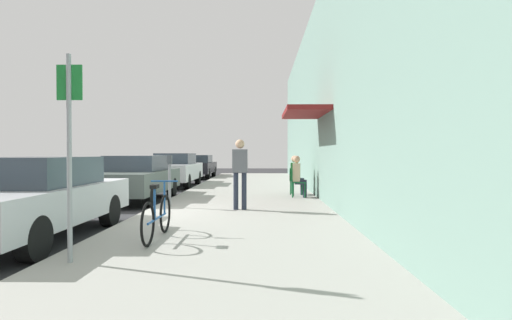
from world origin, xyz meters
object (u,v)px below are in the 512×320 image
at_px(parking_meter, 170,177).
at_px(cafe_chair_0, 297,181).
at_px(parked_car_1, 137,178).
at_px(parked_car_3, 198,166).
at_px(street_sign, 69,141).
at_px(bicycle_0, 157,217).
at_px(parked_car_2, 175,169).
at_px(cafe_chair_1, 294,179).
at_px(seated_patron_1, 296,173).
at_px(pedestrian_standing, 240,168).
at_px(parked_car_0, 34,197).
at_px(seated_patron_0, 298,175).

bearing_deg(parking_meter, cafe_chair_0, 34.79).
distance_m(parked_car_1, parked_car_3, 11.73).
height_order(parked_car_1, parked_car_3, parked_car_1).
bearing_deg(cafe_chair_0, parked_car_3, 113.17).
height_order(street_sign, bicycle_0, street_sign).
bearing_deg(bicycle_0, parked_car_2, 100.96).
relative_size(parked_car_3, cafe_chair_1, 5.06).
xyz_separation_m(parked_car_1, parked_car_2, (0.00, 5.51, 0.03)).
xyz_separation_m(parked_car_3, seated_patron_1, (5.02, -10.77, 0.10)).
xyz_separation_m(parked_car_2, seated_patron_1, (5.02, -4.55, 0.05)).
bearing_deg(bicycle_0, parked_car_1, 110.34).
relative_size(parked_car_3, seated_patron_1, 3.41).
bearing_deg(street_sign, cafe_chair_0, 65.33).
distance_m(parked_car_1, cafe_chair_0, 4.97).
relative_size(cafe_chair_1, seated_patron_1, 0.67).
relative_size(parked_car_3, pedestrian_standing, 2.59).
distance_m(parked_car_0, street_sign, 2.53).
xyz_separation_m(street_sign, pedestrian_standing, (1.86, 4.73, -0.52)).
height_order(parking_meter, street_sign, street_sign).
height_order(parked_car_2, seated_patron_1, parked_car_2).
bearing_deg(cafe_chair_0, pedestrian_standing, -119.74).
xyz_separation_m(cafe_chair_1, seated_patron_1, (0.06, -0.01, 0.19)).
xyz_separation_m(parked_car_1, seated_patron_1, (5.02, 0.96, 0.08)).
height_order(parked_car_1, seated_patron_0, parked_car_1).
bearing_deg(parked_car_2, cafe_chair_0, -47.27).
height_order(bicycle_0, cafe_chair_1, bicycle_0).
relative_size(parking_meter, bicycle_0, 0.77).
height_order(parked_car_3, pedestrian_standing, pedestrian_standing).
distance_m(parked_car_0, bicycle_0, 2.29).
relative_size(parking_meter, seated_patron_1, 1.02).
relative_size(bicycle_0, pedestrian_standing, 1.01).
bearing_deg(seated_patron_1, pedestrian_standing, -114.60).
xyz_separation_m(parking_meter, seated_patron_1, (3.47, 3.20, -0.07)).
height_order(parking_meter, seated_patron_1, parking_meter).
xyz_separation_m(parking_meter, street_sign, (-0.05, -5.17, 0.75)).
distance_m(parking_meter, cafe_chair_1, 4.69).
height_order(cafe_chair_1, seated_patron_1, seated_patron_1).
height_order(parked_car_3, seated_patron_0, seated_patron_0).
xyz_separation_m(parked_car_1, bicycle_0, (2.23, -6.03, -0.25)).
height_order(parked_car_2, bicycle_0, parked_car_2).
xyz_separation_m(street_sign, seated_patron_1, (3.52, 8.37, -0.82)).
relative_size(seated_patron_1, pedestrian_standing, 0.76).
distance_m(street_sign, cafe_chair_0, 8.36).
height_order(parked_car_2, cafe_chair_0, parked_car_2).
bearing_deg(parked_car_3, pedestrian_standing, -76.86).
bearing_deg(parked_car_3, parked_car_2, -90.00).
bearing_deg(parking_meter, cafe_chair_1, 43.22).
bearing_deg(parked_car_1, seated_patron_0, 1.46).
xyz_separation_m(parked_car_2, parked_car_3, (0.00, 6.22, -0.05)).
xyz_separation_m(parking_meter, cafe_chair_0, (3.41, 2.37, -0.26)).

